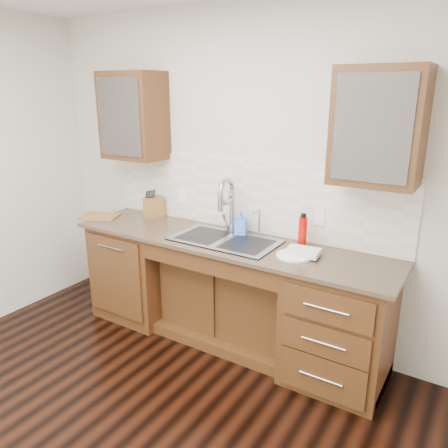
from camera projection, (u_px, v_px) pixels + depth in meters
The scene contains 23 objects.
wall_back at pixel (249, 177), 3.63m from camera, with size 4.00×0.10×2.70m, color beige.
base_cabinet_left at pixel (140, 269), 4.09m from camera, with size 0.70×0.62×0.88m, color #593014.
base_cabinet_center at pixel (232, 299), 3.71m from camera, with size 1.20×0.44×0.70m, color #593014.
base_cabinet_right at pixel (339, 325), 3.13m from camera, with size 0.70×0.62×0.88m, color #593014.
countertop at pixel (226, 242), 3.46m from camera, with size 2.70×0.65×0.03m, color #84705B.
backsplash at pixel (246, 196), 3.62m from camera, with size 2.70×0.02×0.59m, color beige.
sink at pixel (225, 251), 3.47m from camera, with size 0.84×0.46×0.19m, color #9E9EA5.
faucet at pixel (232, 208), 3.60m from camera, with size 0.04×0.04×0.40m, color #999993.
filter_tap at pixel (259, 222), 3.51m from camera, with size 0.02×0.02×0.24m, color #999993.
upper_cabinet_left at pixel (134, 116), 3.84m from camera, with size 0.55×0.34×0.75m, color #593014.
upper_cabinet_right at pixel (379, 127), 2.77m from camera, with size 0.55×0.34×0.75m, color #593014.
outlet_left at pixel (182, 196), 3.96m from camera, with size 0.08×0.01×0.12m, color white.
outlet_right at pixel (319, 218), 3.31m from camera, with size 0.08×0.01×0.12m, color white.
soap_bottle at pixel (241, 223), 3.54m from camera, with size 0.09×0.09×0.20m, color #417BEF.
water_bottle at pixel (303, 232), 3.27m from camera, with size 0.06×0.06×0.24m, color #C50B01.
plate at pixel (294, 256), 3.11m from camera, with size 0.26×0.26×0.01m, color white.
dish_towel at pixel (303, 252), 3.11m from camera, with size 0.23×0.17×0.04m, color white.
knife_block at pixel (154, 207), 4.04m from camera, with size 0.11×0.17×0.19m, color brown.
cutting_board at pixel (99, 216), 4.07m from camera, with size 0.34×0.24×0.02m, color brown.
cup_left_a at pixel (124, 122), 3.92m from camera, with size 0.12×0.12×0.10m, color silver.
cup_left_b at pixel (138, 122), 3.83m from camera, with size 0.11×0.11×0.10m, color white.
cup_right_a at pixel (356, 135), 2.86m from camera, with size 0.11×0.11×0.09m, color white.
cup_right_b at pixel (403, 137), 2.71m from camera, with size 0.10×0.10×0.09m, color silver.
Camera 1 is at (1.71, -1.35, 2.06)m, focal length 35.00 mm.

